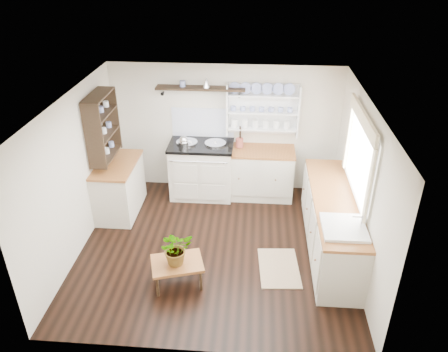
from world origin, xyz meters
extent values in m
cube|color=black|center=(0.00, 0.00, 0.00)|extent=(4.00, 3.80, 0.01)
cube|color=beige|center=(0.00, 1.90, 1.15)|extent=(4.00, 0.02, 2.30)
cube|color=beige|center=(2.00, 0.00, 1.15)|extent=(0.02, 3.80, 2.30)
cube|color=beige|center=(-2.00, 0.00, 1.15)|extent=(0.02, 3.80, 2.30)
cube|color=white|center=(0.00, 0.00, 2.30)|extent=(4.00, 3.80, 0.01)
cube|color=white|center=(1.96, 0.15, 1.50)|extent=(0.04, 1.40, 1.00)
cube|color=white|center=(1.94, 0.15, 1.50)|extent=(0.02, 1.50, 1.10)
cube|color=#EAEABB|center=(1.92, 0.15, 2.08)|extent=(0.04, 1.55, 0.18)
cube|color=beige|center=(-0.39, 1.57, 0.47)|extent=(1.08, 0.70, 0.95)
cube|color=black|center=(-0.39, 1.57, 0.97)|extent=(1.12, 0.74, 0.05)
cylinder|color=silver|center=(-0.64, 1.57, 1.01)|extent=(0.37, 0.37, 0.03)
cylinder|color=silver|center=(-0.14, 1.57, 1.01)|extent=(0.37, 0.37, 0.03)
cylinder|color=silver|center=(-0.39, 1.18, 0.84)|extent=(0.97, 0.02, 0.02)
cube|color=beige|center=(0.60, 1.60, 0.44)|extent=(1.25, 0.60, 0.88)
cube|color=brown|center=(0.60, 1.60, 0.88)|extent=(1.27, 0.63, 0.04)
cube|color=beige|center=(1.70, 0.10, 0.44)|extent=(0.60, 2.40, 0.88)
cube|color=brown|center=(1.70, 0.10, 0.88)|extent=(0.62, 2.43, 0.04)
cube|color=white|center=(1.70, -0.65, 0.80)|extent=(0.55, 0.60, 0.28)
cylinder|color=silver|center=(1.90, -0.65, 1.00)|extent=(0.02, 0.02, 0.22)
cube|color=beige|center=(-1.70, 0.90, 0.44)|extent=(0.60, 1.10, 0.88)
cube|color=brown|center=(-1.70, 0.90, 0.88)|extent=(0.62, 1.13, 0.04)
cube|color=white|center=(0.65, 1.88, 1.55)|extent=(1.20, 0.03, 0.90)
cube|color=white|center=(0.65, 1.79, 1.55)|extent=(1.20, 0.22, 0.02)
cylinder|color=navy|center=(0.65, 1.80, 1.82)|extent=(0.20, 0.02, 0.20)
cube|color=black|center=(-0.40, 1.77, 1.92)|extent=(1.50, 0.24, 0.04)
cone|color=black|center=(-1.05, 1.84, 1.81)|extent=(0.06, 0.20, 0.06)
cone|color=black|center=(0.25, 1.84, 1.81)|extent=(0.06, 0.20, 0.06)
cube|color=black|center=(-1.84, 0.90, 1.55)|extent=(0.28, 0.80, 1.05)
cylinder|color=#954236|center=(0.27, 1.68, 0.99)|extent=(0.13, 0.13, 0.16)
cube|color=brown|center=(-0.43, -0.82, 0.34)|extent=(0.78, 0.65, 0.04)
cylinder|color=black|center=(-0.65, -1.08, 0.16)|extent=(0.04, 0.04, 0.32)
cylinder|color=black|center=(-0.75, -0.72, 0.16)|extent=(0.04, 0.04, 0.32)
cylinder|color=black|center=(-0.10, -0.92, 0.16)|extent=(0.04, 0.04, 0.32)
cylinder|color=black|center=(-0.21, -0.56, 0.16)|extent=(0.04, 0.04, 0.32)
imported|color=#3F7233|center=(-0.43, -0.82, 0.60)|extent=(0.55, 0.53, 0.47)
cube|color=#7D6049|center=(0.95, -0.41, 0.01)|extent=(0.61, 0.89, 0.02)
camera|label=1|loc=(0.55, -5.26, 4.13)|focal=35.00mm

